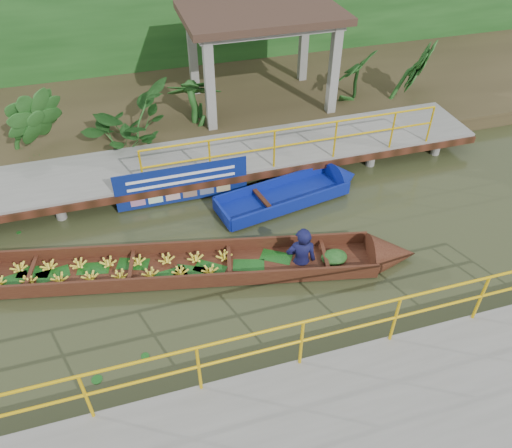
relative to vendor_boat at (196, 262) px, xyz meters
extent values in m
plane|color=#2C2F17|center=(0.29, -0.09, -0.25)|extent=(80.00, 80.00, 0.00)
cube|color=#2F2817|center=(0.29, 7.41, -0.03)|extent=(30.00, 8.00, 0.45)
cube|color=slate|center=(0.29, 3.41, 0.25)|extent=(16.00, 2.00, 0.15)
cube|color=black|center=(0.29, 2.41, 0.17)|extent=(16.00, 0.12, 0.18)
cylinder|color=#DAA80B|center=(3.04, 2.46, 1.32)|extent=(7.50, 0.05, 0.05)
cylinder|color=#DAA80B|center=(3.04, 2.46, 0.87)|extent=(7.50, 0.05, 0.05)
cylinder|color=#DAA80B|center=(3.04, 2.46, 0.82)|extent=(0.05, 0.05, 1.00)
cylinder|color=slate|center=(-3.71, 2.61, -0.03)|extent=(0.24, 0.24, 0.55)
cylinder|color=slate|center=(-3.71, 4.21, -0.03)|extent=(0.24, 0.24, 0.55)
cylinder|color=slate|center=(-1.71, 2.61, -0.03)|extent=(0.24, 0.24, 0.55)
cylinder|color=slate|center=(-1.71, 4.21, -0.03)|extent=(0.24, 0.24, 0.55)
cylinder|color=slate|center=(0.29, 2.61, -0.03)|extent=(0.24, 0.24, 0.55)
cylinder|color=slate|center=(0.29, 4.21, -0.03)|extent=(0.24, 0.24, 0.55)
cylinder|color=slate|center=(2.29, 2.61, -0.03)|extent=(0.24, 0.24, 0.55)
cylinder|color=slate|center=(2.29, 4.21, -0.03)|extent=(0.24, 0.24, 0.55)
cylinder|color=slate|center=(4.29, 2.61, -0.03)|extent=(0.24, 0.24, 0.55)
cylinder|color=slate|center=(4.29, 4.21, -0.03)|extent=(0.24, 0.24, 0.55)
cylinder|color=slate|center=(6.29, 2.61, -0.03)|extent=(0.24, 0.24, 0.55)
cylinder|color=slate|center=(6.29, 4.21, -0.03)|extent=(0.24, 0.24, 0.55)
cylinder|color=slate|center=(0.29, 2.61, -0.03)|extent=(0.24, 0.24, 0.55)
cube|color=slate|center=(1.29, -4.29, 0.05)|extent=(18.00, 2.40, 0.70)
cylinder|color=#DAA80B|center=(1.29, -3.14, 1.40)|extent=(10.00, 0.05, 0.05)
cylinder|color=#DAA80B|center=(1.29, -3.14, 0.95)|extent=(10.00, 0.05, 0.05)
cylinder|color=#DAA80B|center=(1.29, -3.14, 0.90)|extent=(0.05, 0.05, 1.00)
cube|color=slate|center=(1.49, 5.01, 1.35)|extent=(0.25, 0.25, 2.80)
cube|color=slate|center=(5.09, 5.01, 1.35)|extent=(0.25, 0.25, 2.80)
cube|color=slate|center=(1.49, 7.41, 1.35)|extent=(0.25, 0.25, 2.80)
cube|color=slate|center=(5.09, 7.41, 1.35)|extent=(0.25, 0.25, 2.80)
cube|color=slate|center=(3.29, 6.21, 2.65)|extent=(4.00, 2.60, 0.12)
cube|color=#38251C|center=(3.29, 6.21, 2.85)|extent=(4.40, 3.00, 0.20)
cube|color=#143D13|center=(0.29, 9.91, 1.75)|extent=(30.00, 0.80, 4.00)
cube|color=black|center=(-0.31, 0.07, -0.19)|extent=(8.09, 2.66, 0.06)
cube|color=black|center=(-0.21, 0.56, -0.05)|extent=(7.89, 1.73, 0.34)
cube|color=black|center=(-0.42, -0.43, -0.05)|extent=(7.89, 1.73, 0.34)
cone|color=black|center=(4.07, -0.87, -0.11)|extent=(1.19, 1.15, 0.97)
ellipsoid|color=#143D13|center=(2.84, -0.60, -0.09)|extent=(0.64, 0.55, 0.26)
imported|color=#0E1036|center=(2.15, -0.46, 0.73)|extent=(0.73, 0.57, 1.78)
cube|color=navy|center=(2.48, 1.70, -0.14)|extent=(3.35, 1.55, 0.11)
cube|color=navy|center=(2.39, 2.17, -0.02)|extent=(3.18, 0.67, 0.32)
cube|color=navy|center=(2.57, 1.22, -0.02)|extent=(3.18, 0.67, 0.32)
cube|color=navy|center=(0.89, 1.39, -0.02)|extent=(0.24, 0.96, 0.32)
cone|color=navy|center=(4.27, 2.04, -0.08)|extent=(0.80, 1.01, 0.90)
cube|color=black|center=(1.95, 1.60, 0.03)|extent=(0.29, 0.97, 0.05)
cube|color=navy|center=(0.17, 2.39, 0.30)|extent=(3.18, 0.03, 0.99)
cube|color=white|center=(0.17, 2.37, 0.57)|extent=(2.58, 0.01, 0.07)
cube|color=white|center=(0.17, 2.37, 0.37)|extent=(2.58, 0.01, 0.07)
imported|color=#143D13|center=(-3.32, 5.21, 1.11)|extent=(1.46, 1.46, 1.83)
imported|color=#143D13|center=(-0.82, 5.21, 1.11)|extent=(1.46, 1.46, 1.83)
imported|color=#143D13|center=(1.18, 5.21, 1.11)|extent=(1.46, 1.46, 1.83)
imported|color=#143D13|center=(6.18, 5.21, 1.11)|extent=(1.46, 1.46, 1.83)
imported|color=#143D13|center=(7.68, 5.21, 1.11)|extent=(1.46, 1.46, 1.83)
camera|label=1|loc=(-0.91, -7.43, 7.21)|focal=35.00mm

